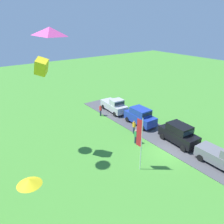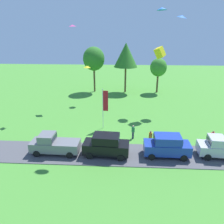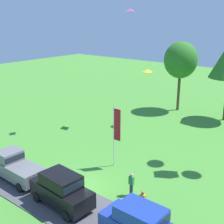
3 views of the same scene
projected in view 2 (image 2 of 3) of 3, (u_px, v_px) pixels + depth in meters
The scene contains 18 objects.
ground_plane at pixel (103, 143), 24.87m from camera, with size 120.00×120.00×0.00m, color #478E33.
pavement_strip at pixel (101, 154), 22.75m from camera, with size 36.00×4.40×0.06m, color #4C4C51.
car_pickup_mid_row at pixel (53, 144), 22.54m from camera, with size 5.04×2.13×2.14m.
car_suv_by_flagpole at pixel (106, 144), 22.04m from camera, with size 4.72×2.29×2.28m.
car_suv_far_end at pixel (167, 145), 21.92m from camera, with size 4.63×2.10×2.28m.
car_pickup_near_entrance at pixel (222, 147), 21.86m from camera, with size 5.13×2.35×2.14m.
person_on_lawn at pixel (150, 138), 24.30m from camera, with size 0.36×0.24×1.71m.
person_watching_sky at pixel (133, 132), 25.71m from camera, with size 0.36×0.24×1.71m.
person_beside_suv at pixel (212, 138), 24.30m from camera, with size 0.36×0.24×1.71m.
tree_lone_near at pixel (94, 59), 43.65m from camera, with size 4.30×4.30×9.08m.
tree_center_back at pixel (126, 55), 42.80m from camera, with size 4.67×4.67×9.87m.
tree_far_left at pixel (158, 68), 43.50m from camera, with size 3.29×3.29×6.94m.
flag_banner at pixel (105, 104), 27.64m from camera, with size 0.71×0.08×5.34m.
kite_delta_low_drifter at pixel (162, 9), 31.94m from camera, with size 1.49×1.49×0.37m, color blue.
kite_delta_high_left at pixel (87, 67), 36.63m from camera, with size 1.13×1.13×0.30m, color yellow.
kite_delta_near_flag at pixel (182, 16), 31.79m from camera, with size 1.51×1.51×0.32m, color blue.
kite_box_over_trees at pixel (160, 53), 30.51m from camera, with size 0.99×0.99×1.38m, color yellow.
kite_diamond_high_right at pixel (72, 26), 33.53m from camera, with size 1.09×0.80×0.26m, color #EA4C9E.
Camera 2 is at (2.19, -21.92, 12.13)m, focal length 35.00 mm.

